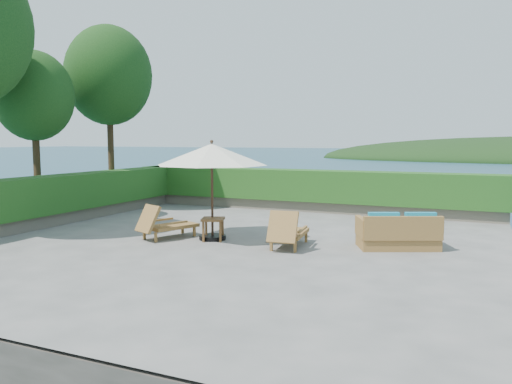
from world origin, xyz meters
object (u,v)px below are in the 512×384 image
at_px(patio_umbrella, 212,155).
at_px(lounge_left, 165,224).
at_px(lounge_right, 288,231).
at_px(wicker_loveseat, 398,234).
at_px(side_table, 213,222).

relative_size(patio_umbrella, lounge_left, 2.04).
height_order(lounge_right, wicker_loveseat, lounge_right).
xyz_separation_m(lounge_right, wicker_loveseat, (2.21, 0.86, -0.04)).
height_order(lounge_right, side_table, lounge_right).
bearing_deg(side_table, lounge_left, -168.02).
height_order(lounge_left, wicker_loveseat, lounge_left).
bearing_deg(side_table, lounge_right, -0.49).
distance_m(patio_umbrella, side_table, 1.54).
xyz_separation_m(lounge_left, lounge_right, (3.02, 0.23, 0.01)).
distance_m(lounge_left, side_table, 1.19).
bearing_deg(lounge_left, lounge_right, 27.65).
distance_m(lounge_left, lounge_right, 3.03).
relative_size(lounge_left, side_table, 2.44).
bearing_deg(side_table, wicker_loveseat, 11.77).
bearing_deg(patio_umbrella, lounge_left, -161.25).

